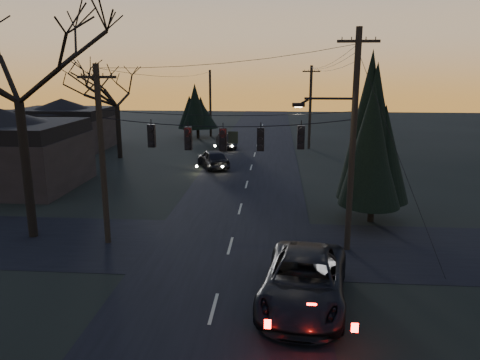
# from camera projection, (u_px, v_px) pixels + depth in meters

# --- Properties ---
(main_road) EXTENTS (8.00, 120.00, 0.02)m
(main_road) POSITION_uv_depth(u_px,v_px,m) (245.00, 192.00, 32.06)
(main_road) COLOR black
(main_road) RESTS_ON ground
(cross_road) EXTENTS (60.00, 7.00, 0.02)m
(cross_road) POSITION_uv_depth(u_px,v_px,m) (230.00, 246.00, 22.37)
(cross_road) COLOR black
(cross_road) RESTS_ON ground
(utility_pole_right) EXTENTS (5.00, 0.30, 10.00)m
(utility_pole_right) POSITION_uv_depth(u_px,v_px,m) (347.00, 249.00, 21.95)
(utility_pole_right) COLOR black
(utility_pole_right) RESTS_ON ground
(utility_pole_left) EXTENTS (1.80, 0.30, 8.50)m
(utility_pole_left) POSITION_uv_depth(u_px,v_px,m) (108.00, 242.00, 22.83)
(utility_pole_left) COLOR black
(utility_pole_left) RESTS_ON ground
(utility_pole_far_r) EXTENTS (1.80, 0.30, 8.50)m
(utility_pole_far_r) POSITION_uv_depth(u_px,v_px,m) (309.00, 149.00, 49.08)
(utility_pole_far_r) COLOR black
(utility_pole_far_r) RESTS_ON ground
(utility_pole_far_l) EXTENTS (0.30, 0.30, 8.00)m
(utility_pole_far_l) POSITION_uv_depth(u_px,v_px,m) (211.00, 136.00, 57.71)
(utility_pole_far_l) COLOR black
(utility_pole_far_l) RESTS_ON ground
(span_signal_assembly) EXTENTS (11.50, 0.44, 1.62)m
(span_signal_assembly) POSITION_uv_depth(u_px,v_px,m) (224.00, 138.00, 21.16)
(span_signal_assembly) COLOR black
(span_signal_assembly) RESTS_ON ground
(bare_tree_left) EXTENTS (9.32, 9.32, 13.43)m
(bare_tree_left) POSITION_uv_depth(u_px,v_px,m) (13.00, 43.00, 21.44)
(bare_tree_left) COLOR black
(bare_tree_left) RESTS_ON ground
(evergreen_right) EXTENTS (4.00, 4.00, 8.46)m
(evergreen_right) POSITION_uv_depth(u_px,v_px,m) (376.00, 135.00, 24.79)
(evergreen_right) COLOR black
(evergreen_right) RESTS_ON ground
(bare_tree_dist) EXTENTS (6.34, 6.34, 9.68)m
(bare_tree_dist) POSITION_uv_depth(u_px,v_px,m) (116.00, 85.00, 42.50)
(bare_tree_dist) COLOR black
(bare_tree_dist) RESTS_ON ground
(evergreen_dist) EXTENTS (3.89, 3.89, 5.68)m
(evergreen_dist) POSITION_uv_depth(u_px,v_px,m) (198.00, 109.00, 55.42)
(evergreen_dist) COLOR black
(evergreen_dist) RESTS_ON ground
(house_left_near) EXTENTS (10.00, 8.00, 5.60)m
(house_left_near) POSITION_uv_depth(u_px,v_px,m) (3.00, 148.00, 32.71)
(house_left_near) COLOR black
(house_left_near) RESTS_ON ground
(house_left_far) EXTENTS (9.00, 7.00, 5.20)m
(house_left_far) POSITION_uv_depth(u_px,v_px,m) (63.00, 124.00, 48.48)
(house_left_far) COLOR black
(house_left_far) RESTS_ON ground
(suv_near) EXTENTS (3.74, 6.64, 1.75)m
(suv_near) POSITION_uv_depth(u_px,v_px,m) (304.00, 281.00, 16.75)
(suv_near) COLOR black
(suv_near) RESTS_ON ground
(sedan_oncoming_a) EXTENTS (3.56, 4.97, 1.57)m
(sedan_oncoming_a) POSITION_uv_depth(u_px,v_px,m) (213.00, 159.00, 39.47)
(sedan_oncoming_a) COLOR black
(sedan_oncoming_a) RESTS_ON ground
(sedan_oncoming_b) EXTENTS (2.74, 4.97, 1.55)m
(sedan_oncoming_b) POSITION_uv_depth(u_px,v_px,m) (226.00, 141.00, 49.23)
(sedan_oncoming_b) COLOR black
(sedan_oncoming_b) RESTS_ON ground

